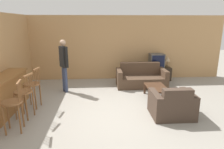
{
  "coord_description": "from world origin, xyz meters",
  "views": [
    {
      "loc": [
        -0.45,
        -4.76,
        2.31
      ],
      "look_at": [
        -0.1,
        0.83,
        0.85
      ],
      "focal_mm": 32.0,
      "sensor_mm": 36.0,
      "label": 1
    }
  ],
  "objects_px": {
    "armchair_near": "(172,105)",
    "table_lamp": "(167,59)",
    "bar_chair_near": "(13,105)",
    "tv_unit": "(156,73)",
    "tv": "(157,61)",
    "bar_chair_mid": "(24,95)",
    "person_by_window": "(64,63)",
    "couch_far": "(141,78)",
    "coffee_table": "(156,88)",
    "bar_chair_far": "(32,87)"
  },
  "relations": [
    {
      "from": "table_lamp",
      "to": "person_by_window",
      "type": "xyz_separation_m",
      "value": [
        -3.96,
        -1.24,
        0.16
      ]
    },
    {
      "from": "bar_chair_near",
      "to": "armchair_near",
      "type": "height_order",
      "value": "bar_chair_near"
    },
    {
      "from": "couch_far",
      "to": "coffee_table",
      "type": "relative_size",
      "value": 1.81
    },
    {
      "from": "tv",
      "to": "bar_chair_near",
      "type": "bearing_deg",
      "value": -137.75
    },
    {
      "from": "bar_chair_far",
      "to": "tv_unit",
      "type": "bearing_deg",
      "value": 31.12
    },
    {
      "from": "couch_far",
      "to": "table_lamp",
      "type": "bearing_deg",
      "value": 31.67
    },
    {
      "from": "couch_far",
      "to": "tv",
      "type": "height_order",
      "value": "tv"
    },
    {
      "from": "couch_far",
      "to": "coffee_table",
      "type": "xyz_separation_m",
      "value": [
        0.21,
        -1.33,
        0.03
      ]
    },
    {
      "from": "armchair_near",
      "to": "table_lamp",
      "type": "xyz_separation_m",
      "value": [
        0.97,
        3.33,
        0.57
      ]
    },
    {
      "from": "bar_chair_far",
      "to": "bar_chair_mid",
      "type": "bearing_deg",
      "value": -90.03
    },
    {
      "from": "armchair_near",
      "to": "table_lamp",
      "type": "relative_size",
      "value": 2.26
    },
    {
      "from": "bar_chair_far",
      "to": "person_by_window",
      "type": "bearing_deg",
      "value": 62.58
    },
    {
      "from": "tv",
      "to": "person_by_window",
      "type": "height_order",
      "value": "person_by_window"
    },
    {
      "from": "bar_chair_near",
      "to": "bar_chair_mid",
      "type": "bearing_deg",
      "value": 90.03
    },
    {
      "from": "armchair_near",
      "to": "coffee_table",
      "type": "bearing_deg",
      "value": 92.42
    },
    {
      "from": "armchair_near",
      "to": "person_by_window",
      "type": "height_order",
      "value": "person_by_window"
    },
    {
      "from": "coffee_table",
      "to": "bar_chair_near",
      "type": "bearing_deg",
      "value": -154.58
    },
    {
      "from": "couch_far",
      "to": "table_lamp",
      "type": "height_order",
      "value": "table_lamp"
    },
    {
      "from": "armchair_near",
      "to": "tv_unit",
      "type": "xyz_separation_m",
      "value": [
        0.52,
        3.33,
        -0.03
      ]
    },
    {
      "from": "bar_chair_near",
      "to": "tv",
      "type": "relative_size",
      "value": 2.01
    },
    {
      "from": "tv_unit",
      "to": "tv",
      "type": "height_order",
      "value": "tv"
    },
    {
      "from": "tv",
      "to": "person_by_window",
      "type": "relative_size",
      "value": 0.32
    },
    {
      "from": "armchair_near",
      "to": "tv_unit",
      "type": "distance_m",
      "value": 3.37
    },
    {
      "from": "bar_chair_mid",
      "to": "coffee_table",
      "type": "distance_m",
      "value": 3.78
    },
    {
      "from": "bar_chair_mid",
      "to": "couch_far",
      "type": "relative_size",
      "value": 0.62
    },
    {
      "from": "tv",
      "to": "table_lamp",
      "type": "bearing_deg",
      "value": 0.39
    },
    {
      "from": "coffee_table",
      "to": "armchair_near",
      "type": "bearing_deg",
      "value": -87.58
    },
    {
      "from": "bar_chair_near",
      "to": "couch_far",
      "type": "xyz_separation_m",
      "value": [
        3.4,
        3.04,
        -0.31
      ]
    },
    {
      "from": "bar_chair_far",
      "to": "armchair_near",
      "type": "distance_m",
      "value": 3.76
    },
    {
      "from": "tv_unit",
      "to": "tv",
      "type": "relative_size",
      "value": 2.07
    },
    {
      "from": "bar_chair_mid",
      "to": "bar_chair_far",
      "type": "relative_size",
      "value": 1.0
    },
    {
      "from": "bar_chair_mid",
      "to": "bar_chair_far",
      "type": "distance_m",
      "value": 0.63
    },
    {
      "from": "table_lamp",
      "to": "couch_far",
      "type": "bearing_deg",
      "value": -148.33
    },
    {
      "from": "bar_chair_near",
      "to": "couch_far",
      "type": "height_order",
      "value": "bar_chair_near"
    },
    {
      "from": "bar_chair_far",
      "to": "tv",
      "type": "xyz_separation_m",
      "value": [
        4.18,
        2.52,
        0.21
      ]
    },
    {
      "from": "table_lamp",
      "to": "bar_chair_mid",
      "type": "bearing_deg",
      "value": -145.73
    },
    {
      "from": "armchair_near",
      "to": "tv",
      "type": "distance_m",
      "value": 3.41
    },
    {
      "from": "armchair_near",
      "to": "person_by_window",
      "type": "xyz_separation_m",
      "value": [
        -2.99,
        2.09,
        0.73
      ]
    },
    {
      "from": "bar_chair_mid",
      "to": "bar_chair_far",
      "type": "bearing_deg",
      "value": 89.97
    },
    {
      "from": "person_by_window",
      "to": "tv_unit",
      "type": "bearing_deg",
      "value": 19.41
    },
    {
      "from": "bar_chair_mid",
      "to": "coffee_table",
      "type": "xyz_separation_m",
      "value": [
        3.61,
        1.07,
        -0.28
      ]
    },
    {
      "from": "bar_chair_far",
      "to": "coffee_table",
      "type": "height_order",
      "value": "bar_chair_far"
    },
    {
      "from": "tv_unit",
      "to": "couch_far",
      "type": "bearing_deg",
      "value": -135.88
    },
    {
      "from": "bar_chair_mid",
      "to": "person_by_window",
      "type": "bearing_deg",
      "value": 70.79
    },
    {
      "from": "tv",
      "to": "bar_chair_far",
      "type": "bearing_deg",
      "value": -148.91
    },
    {
      "from": "bar_chair_far",
      "to": "armchair_near",
      "type": "bearing_deg",
      "value": -12.38
    },
    {
      "from": "table_lamp",
      "to": "person_by_window",
      "type": "height_order",
      "value": "person_by_window"
    },
    {
      "from": "bar_chair_far",
      "to": "couch_far",
      "type": "relative_size",
      "value": 0.62
    },
    {
      "from": "coffee_table",
      "to": "tv_unit",
      "type": "height_order",
      "value": "tv_unit"
    },
    {
      "from": "bar_chair_mid",
      "to": "armchair_near",
      "type": "distance_m",
      "value": 3.68
    }
  ]
}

